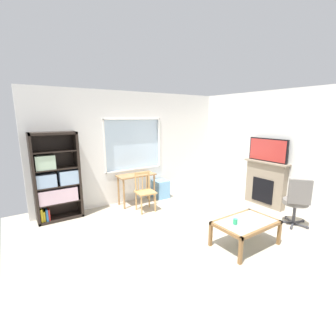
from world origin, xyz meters
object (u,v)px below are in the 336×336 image
at_px(bookshelf, 56,181).
at_px(coffee_table, 246,225).
at_px(plastic_drawer_unit, 161,189).
at_px(office_chair, 297,200).
at_px(sippy_cup, 235,221).
at_px(fireplace, 265,183).
at_px(wooden_chair, 145,191).
at_px(tv, 268,150).
at_px(desk_under_window, 136,180).

relative_size(bookshelf, coffee_table, 1.76).
relative_size(plastic_drawer_unit, office_chair, 0.48).
bearing_deg(sippy_cup, fireplace, 23.19).
bearing_deg(fireplace, coffee_table, -153.54).
bearing_deg(fireplace, sippy_cup, -156.81).
bearing_deg(fireplace, office_chair, -116.23).
height_order(wooden_chair, tv, tv).
bearing_deg(plastic_drawer_unit, fireplace, -46.72).
xyz_separation_m(wooden_chair, coffee_table, (0.66, -2.33, -0.09)).
distance_m(plastic_drawer_unit, sippy_cup, 2.89).
distance_m(fireplace, sippy_cup, 2.37).
xyz_separation_m(bookshelf, desk_under_window, (1.81, -0.11, -0.23)).
distance_m(wooden_chair, plastic_drawer_unit, 1.00).
bearing_deg(coffee_table, tv, 26.67).
height_order(coffee_table, sippy_cup, sippy_cup).
relative_size(tv, coffee_table, 0.93).
bearing_deg(wooden_chair, tv, -27.72).
xyz_separation_m(fireplace, sippy_cup, (-2.18, -0.93, -0.08)).
bearing_deg(tv, bookshelf, 155.49).
xyz_separation_m(bookshelf, wooden_chair, (1.76, -0.62, -0.39)).
xyz_separation_m(tv, coffee_table, (-1.93, -0.97, -1.00)).
bearing_deg(coffee_table, desk_under_window, 102.00).
height_order(bookshelf, sippy_cup, bookshelf).
bearing_deg(desk_under_window, wooden_chair, -95.74).
relative_size(wooden_chair, tv, 0.92).
height_order(fireplace, sippy_cup, fireplace).
height_order(fireplace, coffee_table, fireplace).
bearing_deg(tv, sippy_cup, -156.64).
relative_size(tv, office_chair, 0.98).
bearing_deg(tv, coffee_table, -153.33).
bearing_deg(desk_under_window, coffee_table, -78.00).
bearing_deg(coffee_table, office_chair, -3.39).
bearing_deg(fireplace, bookshelf, 155.58).
relative_size(plastic_drawer_unit, tv, 0.49).
xyz_separation_m(plastic_drawer_unit, office_chair, (1.29, -2.98, 0.32)).
bearing_deg(desk_under_window, sippy_cup, -82.38).
bearing_deg(plastic_drawer_unit, bookshelf, 178.68).
distance_m(desk_under_window, tv, 3.24).
bearing_deg(tv, office_chair, -115.43).
distance_m(fireplace, coffee_table, 2.18).
relative_size(desk_under_window, office_chair, 0.93).
bearing_deg(desk_under_window, bookshelf, 176.56).
distance_m(plastic_drawer_unit, fireplace, 2.66).
xyz_separation_m(bookshelf, coffee_table, (2.42, -2.95, -0.47)).
height_order(bookshelf, tv, bookshelf).
height_order(plastic_drawer_unit, office_chair, office_chair).
height_order(fireplace, office_chair, fireplace).
height_order(desk_under_window, office_chair, office_chair).
bearing_deg(tv, fireplace, -0.00).
bearing_deg(sippy_cup, desk_under_window, 97.62).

